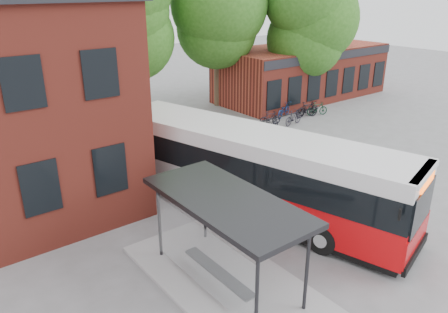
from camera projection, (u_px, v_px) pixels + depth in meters
ground at (302, 223)px, 16.69m from camera, size 100.00×100.00×0.00m
shop_row at (302, 72)px, 34.80m from camera, size 14.00×6.20×4.00m
bus_shelter at (226, 241)px, 12.85m from camera, size 3.60×7.00×2.90m
bike_rail at (286, 118)px, 29.26m from camera, size 5.20×0.10×0.38m
tree_0 at (5, 46)px, 22.99m from camera, size 7.92×7.92×11.00m
tree_1 at (120, 40)px, 27.83m from camera, size 7.92×7.92×10.40m
tree_2 at (217, 30)px, 30.99m from camera, size 7.92×7.92×11.00m
tree_3 at (306, 42)px, 31.22m from camera, size 7.04×7.04×9.28m
city_bus at (251, 171)px, 17.20m from camera, size 6.03×13.17×3.28m
bicycle_0 at (270, 124)px, 27.10m from camera, size 1.66×0.80×0.84m
bicycle_1 at (270, 118)px, 28.26m from camera, size 1.54×0.87×0.89m
bicycle_3 at (293, 117)px, 28.20m from camera, size 1.71×0.70×1.00m
bicycle_4 at (284, 110)px, 29.90m from camera, size 2.02×1.34×1.00m
bicycle_5 at (307, 110)px, 29.83m from camera, size 1.87×0.86×1.08m
bicycle_6 at (308, 108)px, 30.44m from camera, size 1.88×0.79×0.96m
bicycle_7 at (317, 109)px, 30.31m from camera, size 1.61×0.96×0.93m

